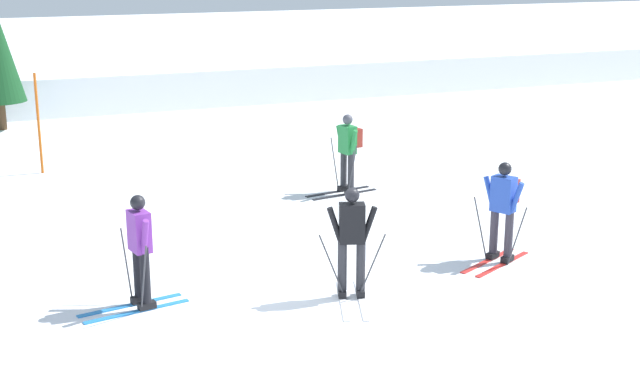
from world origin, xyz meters
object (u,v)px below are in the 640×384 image
(skier_green, at_px, (348,149))
(trail_marker_pole, at_px, (39,124))
(skier_black, at_px, (352,240))
(skier_blue, at_px, (503,206))
(skier_purple, at_px, (140,248))

(skier_green, bearing_deg, trail_marker_pole, 144.45)
(skier_black, relative_size, trail_marker_pole, 0.73)
(trail_marker_pole, bearing_deg, skier_green, -35.55)
(skier_blue, xyz_separation_m, trail_marker_pole, (-6.61, 9.21, 0.22))
(skier_blue, relative_size, trail_marker_pole, 0.73)
(skier_blue, height_order, trail_marker_pole, trail_marker_pole)
(skier_green, bearing_deg, skier_blue, -82.55)
(skier_green, xyz_separation_m, skier_purple, (-5.37, -4.71, -0.04))
(skier_green, relative_size, trail_marker_pole, 0.73)
(skier_purple, xyz_separation_m, trail_marker_pole, (-0.59, 8.97, 0.26))
(skier_blue, height_order, skier_black, same)
(skier_blue, bearing_deg, skier_green, 97.45)
(skier_green, xyz_separation_m, skier_black, (-2.36, -5.50, -0.04))
(skier_purple, relative_size, skier_blue, 1.00)
(skier_green, relative_size, skier_black, 1.00)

